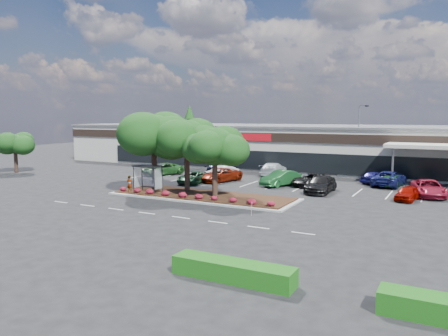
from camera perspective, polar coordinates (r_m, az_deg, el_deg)
The scene contains 30 objects.
ground at distance 37.15m, azimuth -3.29°, elevation -5.09°, with size 160.00×160.00×0.00m, color black.
retail_store at distance 67.81m, azimuth 11.73°, elevation 2.85°, with size 80.40×25.20×6.25m.
landscape_island at distance 41.50m, azimuth -2.80°, elevation -3.65°, with size 18.00×6.00×0.26m.
lane_markings at distance 46.29m, azimuth 3.25°, elevation -2.72°, with size 33.12×20.06×0.01m.
shrub_row at distance 39.67m, azimuth -4.36°, elevation -3.59°, with size 17.00×0.80×0.50m, color maroon, non-canonical shape.
bus_shelter at distance 43.37m, azimuth -9.80°, elevation -0.38°, with size 2.75×1.55×2.59m.
island_tree_west at distance 44.71m, azimuth -9.14°, elevation 2.29°, with size 7.20×7.20×7.89m, color #143810, non-canonical shape.
island_tree_mid at distance 43.31m, azimuth -4.87°, elevation 1.83°, with size 6.60×6.60×7.32m, color #143810, non-canonical shape.
island_tree_east at distance 40.02m, azimuth -1.20°, elevation 0.86°, with size 5.80×5.80×6.50m, color #143810, non-canonical shape.
hedge_south_east at distance 20.96m, azimuth 1.15°, elevation -13.27°, with size 6.00×1.30×0.90m, color #1C500F.
tree_west_far at distance 65.91m, azimuth -25.59°, elevation 1.91°, with size 4.80×4.80×5.61m, color #143810, non-canonical shape.
conifer_north_west at distance 91.30m, azimuth -4.52°, elevation 5.10°, with size 4.40×4.40×10.00m, color #143810.
person_waiting at distance 43.44m, azimuth -12.22°, elevation -2.05°, with size 0.60×0.40×1.65m, color #594C47.
light_pole at distance 60.25m, azimuth 17.21°, elevation 3.06°, with size 1.43×0.53×9.17m.
survey_stake at distance 33.71m, azimuth 3.62°, elevation -5.11°, with size 0.07×0.14×1.09m.
car_0 at distance 57.52m, azimuth -8.02°, elevation -0.13°, with size 2.59×5.61×1.56m, color #1F501E.
car_1 at distance 50.11m, azimuth -3.96°, elevation -1.21°, with size 2.27×4.92×1.37m, color #1A4425.
car_2 at distance 53.42m, azimuth -0.36°, elevation -0.59°, with size 1.66×4.75×1.57m, color silver.
car_3 at distance 51.17m, azimuth -0.50°, elevation -0.92°, with size 2.60×5.64×1.57m, color maroon.
car_4 at distance 48.49m, azimuth 7.47°, elevation -1.33°, with size 1.79×5.14×1.69m, color #195023.
car_5 at distance 48.84m, azimuth 11.21°, elevation -1.51°, with size 2.33×5.06×1.41m, color black.
car_6 at distance 45.03m, azimuth 12.54°, elevation -2.10°, with size 2.28×5.61×1.63m, color black.
car_7 at distance 43.14m, azimuth 22.88°, elevation -3.06°, with size 1.57×3.89×1.33m, color #8B0901.
car_8 at distance 46.16m, azimuth 25.14°, elevation -2.40°, with size 2.61×5.67×1.57m, color maroon.
car_10 at distance 58.53m, azimuth -0.90°, elevation -0.03°, with size 1.94×4.78×1.39m, color navy.
car_11 at distance 55.97m, azimuth -0.02°, elevation -0.30°, with size 2.06×5.06×1.47m, color black.
car_12 at distance 56.39m, azimuth 6.45°, elevation -0.17°, with size 2.39×5.88×1.71m, color silver.
car_14 at distance 52.70m, azimuth 19.08°, elevation -1.14°, with size 1.68×4.17×1.42m, color navy.
car_15 at distance 50.74m, azimuth 21.07°, elevation -1.56°, with size 1.90×4.68×1.36m, color #144121.
car_16 at distance 51.29m, azimuth 20.78°, elevation -1.29°, with size 2.75×5.97×1.66m, color navy.
Camera 1 is at (18.84, -31.10, 7.63)m, focal length 35.00 mm.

